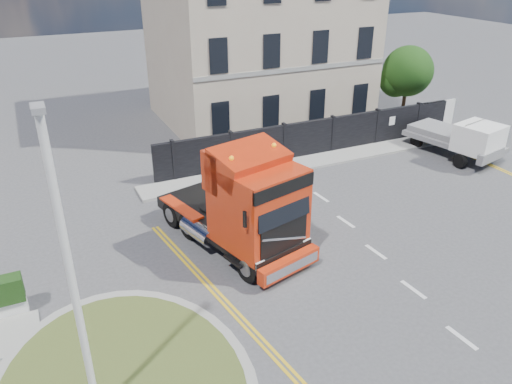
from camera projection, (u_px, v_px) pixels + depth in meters
ground at (302, 266)px, 17.89m from camera, size 120.00×120.00×0.00m
hoarding_fence at (325, 136)px, 27.26m from camera, size 18.80×0.25×2.00m
georgian_building at (257, 28)px, 31.06m from camera, size 12.30×10.30×12.80m
tree at (405, 73)px, 31.87m from camera, size 3.20×3.20×4.80m
pavement_far at (324, 159)px, 26.74m from camera, size 20.00×1.60×0.12m
truck at (247, 208)px, 17.95m from camera, size 4.20×7.27×4.10m
flatbed_pickup at (468, 140)px, 26.27m from camera, size 3.17×5.58×2.17m
lamppost_island at (72, 280)px, 10.33m from camera, size 0.24×0.48×7.78m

